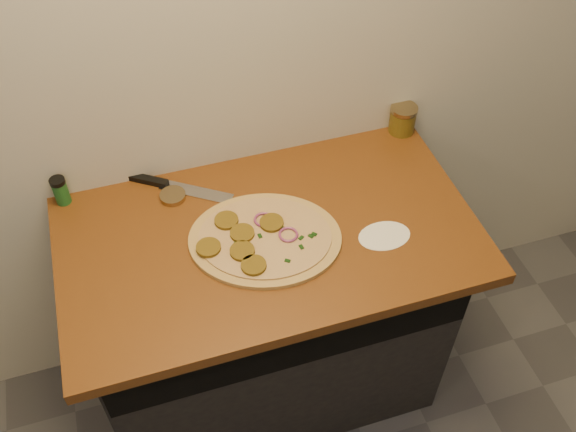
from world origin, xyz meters
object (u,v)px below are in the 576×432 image
object	(u,v)px
salsa_jar	(403,119)
pizza	(263,238)
chefs_knife	(171,186)
spice_shaker	(61,191)

from	to	relation	value
salsa_jar	pizza	bearing A→B (deg)	-150.23
chefs_knife	spice_shaker	bearing A→B (deg)	173.63
pizza	chefs_knife	world-z (taller)	pizza
chefs_knife	salsa_jar	xyz separation A→B (m)	(0.78, 0.04, 0.04)
spice_shaker	chefs_knife	bearing A→B (deg)	-6.37
pizza	spice_shaker	xyz separation A→B (m)	(-0.53, 0.33, 0.04)
chefs_knife	pizza	bearing A→B (deg)	-54.16
chefs_knife	salsa_jar	bearing A→B (deg)	2.58
pizza	salsa_jar	distance (m)	0.66
salsa_jar	spice_shaker	size ratio (longest dim) A/B	1.06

